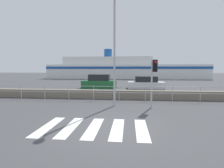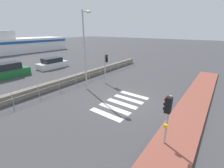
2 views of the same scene
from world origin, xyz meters
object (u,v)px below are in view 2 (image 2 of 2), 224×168
(traffic_light_far, at_px, (106,63))
(parked_car_white, at_px, (52,64))
(streetlamp, at_px, (86,44))
(parked_car_green, at_px, (9,71))
(traffic_light_near, at_px, (167,112))

(traffic_light_far, height_order, parked_car_white, traffic_light_far)
(streetlamp, height_order, parked_car_white, streetlamp)
(parked_car_white, bearing_deg, streetlamp, -106.03)
(parked_car_white, bearing_deg, parked_car_green, 180.00)
(traffic_light_near, distance_m, parked_car_white, 18.04)
(parked_car_green, xyz_separation_m, parked_car_white, (5.29, 0.00, -0.09))
(traffic_light_near, xyz_separation_m, parked_car_green, (0.26, 17.12, -1.09))
(traffic_light_near, bearing_deg, parked_car_green, 89.13)
(traffic_light_far, bearing_deg, streetlamp, 175.09)
(streetlamp, xyz_separation_m, parked_car_white, (2.76, 9.61, -3.29))
(streetlamp, bearing_deg, traffic_light_near, -110.38)
(traffic_light_near, xyz_separation_m, parked_car_white, (5.55, 17.12, -1.18))
(streetlamp, bearing_deg, parked_car_green, 104.77)
(parked_car_green, distance_m, parked_car_white, 5.29)
(traffic_light_near, bearing_deg, parked_car_white, 72.03)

